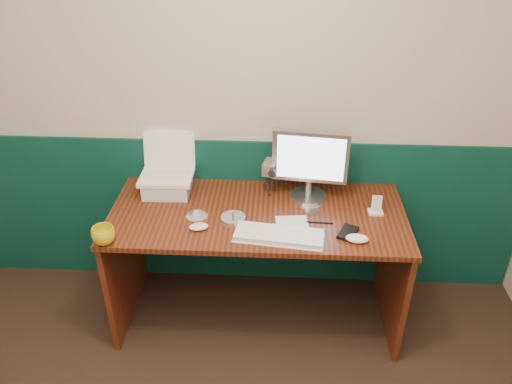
# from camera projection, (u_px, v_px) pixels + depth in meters

# --- Properties ---
(back_wall) EXTENTS (3.50, 0.04, 2.50)m
(back_wall) POSITION_uv_depth(u_px,v_px,m) (237.00, 100.00, 2.76)
(back_wall) COLOR beige
(back_wall) RESTS_ON ground
(wainscot) EXTENTS (3.48, 0.02, 1.00)m
(wainscot) POSITION_uv_depth(u_px,v_px,m) (239.00, 214.00, 3.14)
(wainscot) COLOR #073227
(wainscot) RESTS_ON ground
(desk) EXTENTS (1.60, 0.70, 0.75)m
(desk) POSITION_uv_depth(u_px,v_px,m) (257.00, 266.00, 2.89)
(desk) COLOR #351A09
(desk) RESTS_ON ground
(laptop_riser) EXTENTS (0.26, 0.22, 0.09)m
(laptop_riser) POSITION_uv_depth(u_px,v_px,m) (167.00, 185.00, 2.85)
(laptop_riser) COLOR silver
(laptop_riser) RESTS_ON desk
(laptop) EXTENTS (0.30, 0.23, 0.25)m
(laptop) POSITION_uv_depth(u_px,v_px,m) (165.00, 159.00, 2.77)
(laptop) COLOR white
(laptop) RESTS_ON laptop_riser
(monitor) EXTENTS (0.42, 0.17, 0.41)m
(monitor) POSITION_uv_depth(u_px,v_px,m) (310.00, 165.00, 2.72)
(monitor) COLOR #A6A6AB
(monitor) RESTS_ON desk
(keyboard) EXTENTS (0.45, 0.20, 0.03)m
(keyboard) POSITION_uv_depth(u_px,v_px,m) (279.00, 236.00, 2.49)
(keyboard) COLOR white
(keyboard) RESTS_ON desk
(mouse_right) EXTENTS (0.12, 0.08, 0.04)m
(mouse_right) POSITION_uv_depth(u_px,v_px,m) (357.00, 238.00, 2.46)
(mouse_right) COLOR white
(mouse_right) RESTS_ON desk
(mouse_left) EXTENTS (0.11, 0.08, 0.03)m
(mouse_left) POSITION_uv_depth(u_px,v_px,m) (199.00, 227.00, 2.55)
(mouse_left) COLOR white
(mouse_left) RESTS_ON desk
(mug) EXTENTS (0.15, 0.15, 0.09)m
(mug) POSITION_uv_depth(u_px,v_px,m) (104.00, 235.00, 2.44)
(mug) COLOR gold
(mug) RESTS_ON desk
(camcorder) EXTENTS (0.11, 0.13, 0.18)m
(camcorder) POSITION_uv_depth(u_px,v_px,m) (270.00, 179.00, 2.82)
(camcorder) COLOR #ACACB1
(camcorder) RESTS_ON desk
(cd_spindle) EXTENTS (0.13, 0.13, 0.03)m
(cd_spindle) POSITION_uv_depth(u_px,v_px,m) (233.00, 219.00, 2.62)
(cd_spindle) COLOR silver
(cd_spindle) RESTS_ON desk
(cd_loose_a) EXTENTS (0.12, 0.12, 0.00)m
(cd_loose_a) POSITION_uv_depth(u_px,v_px,m) (197.00, 216.00, 2.67)
(cd_loose_a) COLOR silver
(cd_loose_a) RESTS_ON desk
(cd_loose_b) EXTENTS (0.11, 0.11, 0.00)m
(cd_loose_b) POSITION_uv_depth(u_px,v_px,m) (311.00, 208.00, 2.73)
(cd_loose_b) COLOR silver
(cd_loose_b) RESTS_ON desk
(pen) EXTENTS (0.14, 0.02, 0.01)m
(pen) POSITION_uv_depth(u_px,v_px,m) (320.00, 222.00, 2.61)
(pen) COLOR black
(pen) RESTS_ON desk
(papers) EXTENTS (0.18, 0.13, 0.00)m
(papers) POSITION_uv_depth(u_px,v_px,m) (292.00, 222.00, 2.61)
(papers) COLOR silver
(papers) RESTS_ON desk
(dock) EXTENTS (0.08, 0.06, 0.01)m
(dock) POSITION_uv_depth(u_px,v_px,m) (375.00, 212.00, 2.68)
(dock) COLOR white
(dock) RESTS_ON desk
(music_player) EXTENTS (0.05, 0.03, 0.09)m
(music_player) POSITION_uv_depth(u_px,v_px,m) (377.00, 204.00, 2.66)
(music_player) COLOR white
(music_player) RESTS_ON dock
(pda) EXTENTS (0.13, 0.15, 0.02)m
(pda) POSITION_uv_depth(u_px,v_px,m) (348.00, 233.00, 2.52)
(pda) COLOR black
(pda) RESTS_ON desk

